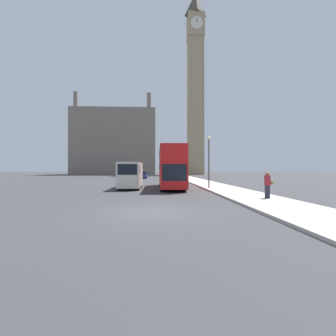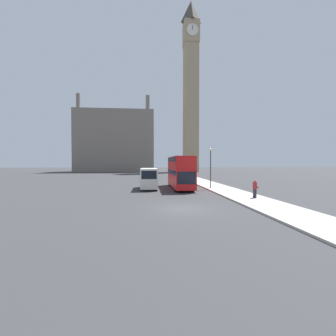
# 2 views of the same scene
# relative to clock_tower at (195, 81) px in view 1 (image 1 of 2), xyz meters

# --- Properties ---
(ground_plane) EXTENTS (300.00, 300.00, 0.00)m
(ground_plane) POSITION_rel_clock_tower_xyz_m (-14.15, -69.61, -33.76)
(ground_plane) COLOR #333335
(sidewalk_strip) EXTENTS (3.88, 120.00, 0.15)m
(sidewalk_strip) POSITION_rel_clock_tower_xyz_m (-7.21, -69.61, -33.68)
(sidewalk_strip) COLOR #ADA89E
(sidewalk_strip) RESTS_ON ground_plane
(clock_tower) EXTENTS (5.81, 5.98, 65.90)m
(clock_tower) POSITION_rel_clock_tower_xyz_m (0.00, 0.00, 0.00)
(clock_tower) COLOR tan
(clock_tower) RESTS_ON ground_plane
(building_block_distant) EXTENTS (29.45, 12.53, 28.44)m
(building_block_distant) POSITION_rel_clock_tower_xyz_m (-29.24, 2.87, -22.06)
(building_block_distant) COLOR slate
(building_block_distant) RESTS_ON ground_plane
(red_double_decker_bus) EXTENTS (2.47, 10.11, 4.32)m
(red_double_decker_bus) POSITION_rel_clock_tower_xyz_m (-12.42, -56.28, -31.34)
(red_double_decker_bus) COLOR red
(red_double_decker_bus) RESTS_ON ground_plane
(white_van) EXTENTS (2.17, 5.57, 2.74)m
(white_van) POSITION_rel_clock_tower_xyz_m (-16.69, -56.76, -32.29)
(white_van) COLOR silver
(white_van) RESTS_ON ground_plane
(pedestrian) EXTENTS (0.55, 0.39, 1.74)m
(pedestrian) POSITION_rel_clock_tower_xyz_m (-6.60, -66.03, -32.74)
(pedestrian) COLOR #23232D
(pedestrian) RESTS_ON sidewalk_strip
(street_lamp) EXTENTS (0.36, 0.36, 5.26)m
(street_lamp) POSITION_rel_clock_tower_xyz_m (-8.63, -57.89, -30.11)
(street_lamp) COLOR #2D332D
(street_lamp) RESTS_ON sidewalk_strip
(parked_sedan) EXTENTS (1.71, 4.79, 1.44)m
(parked_sedan) POSITION_rel_clock_tower_xyz_m (-16.97, -31.15, -33.10)
(parked_sedan) COLOR navy
(parked_sedan) RESTS_ON ground_plane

